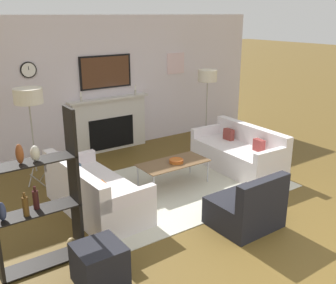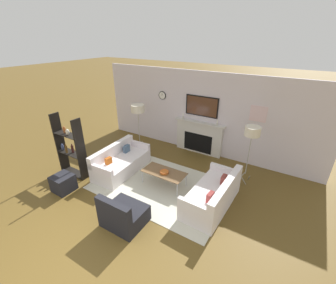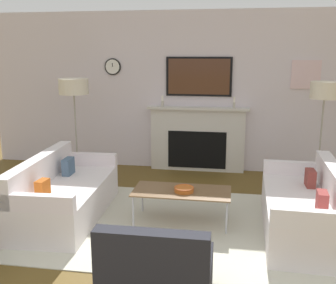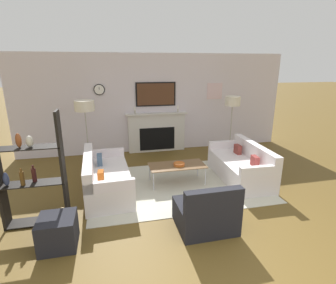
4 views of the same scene
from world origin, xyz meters
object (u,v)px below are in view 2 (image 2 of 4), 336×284
object	(u,v)px
armchair	(123,215)
couch_right	(213,196)
ottoman	(63,183)
decorative_bowl	(164,172)
couch_left	(121,163)
shelf_unit	(71,149)
coffee_table	(164,173)
floor_lamp_right	(252,132)
floor_lamp_left	(138,109)

from	to	relation	value
armchair	couch_right	bearing A→B (deg)	48.00
ottoman	decorative_bowl	bearing A→B (deg)	35.91
couch_left	shelf_unit	xyz separation A→B (m)	(-1.03, -0.83, 0.55)
couch_left	armchair	bearing A→B (deg)	-46.30
coffee_table	ottoman	world-z (taller)	ottoman
ottoman	coffee_table	bearing A→B (deg)	36.95
coffee_table	shelf_unit	distance (m)	2.69
floor_lamp_right	armchair	bearing A→B (deg)	-121.24
floor_lamp_left	ottoman	bearing A→B (deg)	-94.86
armchair	floor_lamp_right	world-z (taller)	floor_lamp_right
armchair	coffee_table	distance (m)	1.64
couch_left	ottoman	distance (m)	1.61
floor_lamp_left	floor_lamp_right	xyz separation A→B (m)	(3.65, 0.00, -0.01)
armchair	floor_lamp_left	distance (m)	3.69
floor_lamp_right	ottoman	distance (m)	5.00
armchair	decorative_bowl	bearing A→B (deg)	89.68
shelf_unit	ottoman	bearing A→B (deg)	-58.53
floor_lamp_left	shelf_unit	world-z (taller)	shelf_unit
armchair	shelf_unit	bearing A→B (deg)	164.03
couch_right	shelf_unit	bearing A→B (deg)	-168.01
couch_right	decorative_bowl	world-z (taller)	couch_right
floor_lamp_left	decorative_bowl	bearing A→B (deg)	-35.53
couch_left	decorative_bowl	xyz separation A→B (m)	(1.49, 0.05, 0.16)
floor_lamp_right	ottoman	bearing A→B (deg)	-143.56
couch_left	floor_lamp_right	bearing A→B (deg)	23.06
decorative_bowl	floor_lamp_right	world-z (taller)	floor_lamp_right
shelf_unit	ottoman	world-z (taller)	shelf_unit
coffee_table	floor_lamp_left	world-z (taller)	floor_lamp_left
floor_lamp_left	shelf_unit	size ratio (longest dim) A/B	0.92
couch_right	coffee_table	xyz separation A→B (m)	(-1.42, 0.09, 0.10)
couch_left	decorative_bowl	distance (m)	1.50
floor_lamp_left	floor_lamp_right	size ratio (longest dim) A/B	1.00
floor_lamp_right	shelf_unit	world-z (taller)	shelf_unit
decorative_bowl	shelf_unit	xyz separation A→B (m)	(-2.52, -0.88, 0.39)
coffee_table	decorative_bowl	distance (m)	0.07
shelf_unit	ottoman	xyz separation A→B (m)	(0.40, -0.65, -0.61)
couch_left	armchair	xyz separation A→B (m)	(1.48, -1.55, -0.03)
couch_right	armchair	distance (m)	2.08
couch_left	shelf_unit	size ratio (longest dim) A/B	1.03
couch_left	coffee_table	xyz separation A→B (m)	(1.46, 0.09, 0.10)
couch_left	floor_lamp_left	distance (m)	1.88
couch_right	floor_lamp_left	size ratio (longest dim) A/B	1.10
shelf_unit	floor_lamp_left	bearing A→B (deg)	73.78
armchair	decorative_bowl	xyz separation A→B (m)	(0.01, 1.60, 0.18)
couch_right	armchair	xyz separation A→B (m)	(-1.39, -1.55, -0.03)
floor_lamp_left	floor_lamp_right	bearing A→B (deg)	0.00
couch_left	couch_right	distance (m)	2.87
couch_right	ottoman	world-z (taller)	couch_right
decorative_bowl	ottoman	world-z (taller)	decorative_bowl
couch_left	ottoman	world-z (taller)	couch_left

